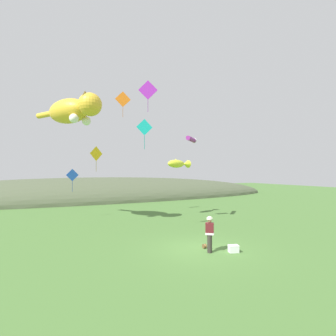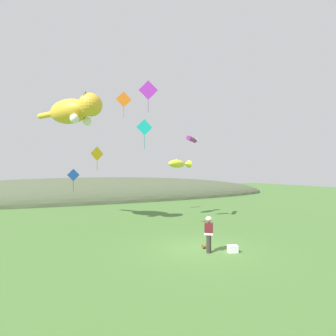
{
  "view_description": "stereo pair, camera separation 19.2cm",
  "coord_description": "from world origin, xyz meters",
  "px_view_note": "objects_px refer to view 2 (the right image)",
  "views": [
    {
      "loc": [
        -7.47,
        -11.49,
        4.03
      ],
      "look_at": [
        0.0,
        4.0,
        4.26
      ],
      "focal_mm": 28.0,
      "sensor_mm": 36.0,
      "label": 1
    },
    {
      "loc": [
        -7.3,
        -11.58,
        4.03
      ],
      "look_at": [
        0.0,
        4.0,
        4.26
      ],
      "focal_mm": 28.0,
      "sensor_mm": 36.0,
      "label": 2
    }
  ],
  "objects_px": {
    "picnic_cooler": "(233,249)",
    "kite_diamond_gold": "(97,154)",
    "kite_diamond_teal": "(144,128)",
    "kite_diamond_blue": "(73,175)",
    "kite_giant_cat": "(74,111)",
    "kite_fish_windsock": "(179,164)",
    "kite_diamond_violet": "(148,90)",
    "kite_diamond_orange": "(124,100)",
    "kite_spool": "(204,246)",
    "festival_attendant": "(209,233)",
    "kite_tube_streamer": "(192,139)"
  },
  "relations": [
    {
      "from": "kite_giant_cat",
      "to": "kite_fish_windsock",
      "type": "bearing_deg",
      "value": 1.28
    },
    {
      "from": "kite_diamond_blue",
      "to": "kite_diamond_orange",
      "type": "bearing_deg",
      "value": -13.91
    },
    {
      "from": "kite_giant_cat",
      "to": "kite_diamond_violet",
      "type": "relative_size",
      "value": 2.77
    },
    {
      "from": "kite_diamond_blue",
      "to": "kite_giant_cat",
      "type": "bearing_deg",
      "value": -95.16
    },
    {
      "from": "kite_giant_cat",
      "to": "kite_diamond_teal",
      "type": "bearing_deg",
      "value": -51.03
    },
    {
      "from": "picnic_cooler",
      "to": "kite_diamond_gold",
      "type": "distance_m",
      "value": 14.29
    },
    {
      "from": "kite_diamond_violet",
      "to": "kite_diamond_blue",
      "type": "distance_m",
      "value": 9.73
    },
    {
      "from": "kite_diamond_teal",
      "to": "kite_tube_streamer",
      "type": "bearing_deg",
      "value": 27.0
    },
    {
      "from": "kite_diamond_violet",
      "to": "kite_diamond_blue",
      "type": "bearing_deg",
      "value": 127.28
    },
    {
      "from": "picnic_cooler",
      "to": "kite_diamond_violet",
      "type": "relative_size",
      "value": 0.24
    },
    {
      "from": "kite_spool",
      "to": "kite_diamond_orange",
      "type": "relative_size",
      "value": 0.1
    },
    {
      "from": "picnic_cooler",
      "to": "kite_giant_cat",
      "type": "distance_m",
      "value": 14.89
    },
    {
      "from": "picnic_cooler",
      "to": "kite_diamond_gold",
      "type": "relative_size",
      "value": 0.26
    },
    {
      "from": "kite_diamond_orange",
      "to": "festival_attendant",
      "type": "bearing_deg",
      "value": -84.61
    },
    {
      "from": "festival_attendant",
      "to": "kite_diamond_orange",
      "type": "distance_m",
      "value": 15.08
    },
    {
      "from": "kite_spool",
      "to": "kite_diamond_orange",
      "type": "distance_m",
      "value": 15.1
    },
    {
      "from": "festival_attendant",
      "to": "kite_diamond_orange",
      "type": "height_order",
      "value": "kite_diamond_orange"
    },
    {
      "from": "kite_giant_cat",
      "to": "kite_fish_windsock",
      "type": "distance_m",
      "value": 9.87
    },
    {
      "from": "kite_diamond_orange",
      "to": "kite_diamond_violet",
      "type": "relative_size",
      "value": 0.99
    },
    {
      "from": "picnic_cooler",
      "to": "kite_diamond_teal",
      "type": "bearing_deg",
      "value": 115.38
    },
    {
      "from": "kite_fish_windsock",
      "to": "kite_diamond_teal",
      "type": "relative_size",
      "value": 1.41
    },
    {
      "from": "picnic_cooler",
      "to": "kite_diamond_teal",
      "type": "height_order",
      "value": "kite_diamond_teal"
    },
    {
      "from": "kite_spool",
      "to": "kite_diamond_teal",
      "type": "xyz_separation_m",
      "value": [
        -1.71,
        4.37,
        6.77
      ]
    },
    {
      "from": "kite_diamond_blue",
      "to": "picnic_cooler",
      "type": "bearing_deg",
      "value": -64.48
    },
    {
      "from": "kite_diamond_teal",
      "to": "kite_diamond_blue",
      "type": "distance_m",
      "value": 9.02
    },
    {
      "from": "kite_tube_streamer",
      "to": "festival_attendant",
      "type": "bearing_deg",
      "value": -114.72
    },
    {
      "from": "kite_diamond_blue",
      "to": "kite_diamond_teal",
      "type": "bearing_deg",
      "value": -64.37
    },
    {
      "from": "kite_fish_windsock",
      "to": "kite_diamond_violet",
      "type": "relative_size",
      "value": 1.21
    },
    {
      "from": "festival_attendant",
      "to": "kite_diamond_violet",
      "type": "height_order",
      "value": "kite_diamond_violet"
    },
    {
      "from": "kite_tube_streamer",
      "to": "kite_diamond_violet",
      "type": "xyz_separation_m",
      "value": [
        -4.19,
        -0.94,
        3.23
      ]
    },
    {
      "from": "kite_spool",
      "to": "kite_diamond_gold",
      "type": "distance_m",
      "value": 13.0
    },
    {
      "from": "kite_fish_windsock",
      "to": "kite_spool",
      "type": "bearing_deg",
      "value": -110.19
    },
    {
      "from": "festival_attendant",
      "to": "kite_giant_cat",
      "type": "relative_size",
      "value": 0.28
    },
    {
      "from": "festival_attendant",
      "to": "picnic_cooler",
      "type": "bearing_deg",
      "value": -23.69
    },
    {
      "from": "kite_diamond_gold",
      "to": "kite_diamond_violet",
      "type": "distance_m",
      "value": 7.34
    },
    {
      "from": "kite_diamond_teal",
      "to": "kite_diamond_violet",
      "type": "bearing_deg",
      "value": 61.75
    },
    {
      "from": "kite_spool",
      "to": "kite_diamond_blue",
      "type": "relative_size",
      "value": 0.12
    },
    {
      "from": "kite_spool",
      "to": "kite_diamond_teal",
      "type": "height_order",
      "value": "kite_diamond_teal"
    },
    {
      "from": "festival_attendant",
      "to": "kite_diamond_teal",
      "type": "bearing_deg",
      "value": 106.92
    },
    {
      "from": "picnic_cooler",
      "to": "kite_diamond_violet",
      "type": "distance_m",
      "value": 12.23
    },
    {
      "from": "kite_tube_streamer",
      "to": "picnic_cooler",
      "type": "bearing_deg",
      "value": -106.66
    },
    {
      "from": "kite_giant_cat",
      "to": "kite_diamond_blue",
      "type": "distance_m",
      "value": 5.65
    },
    {
      "from": "kite_fish_windsock",
      "to": "kite_diamond_violet",
      "type": "height_order",
      "value": "kite_diamond_violet"
    },
    {
      "from": "kite_giant_cat",
      "to": "kite_diamond_orange",
      "type": "bearing_deg",
      "value": 22.19
    },
    {
      "from": "festival_attendant",
      "to": "kite_tube_streamer",
      "type": "bearing_deg",
      "value": 65.28
    },
    {
      "from": "kite_spool",
      "to": "festival_attendant",
      "type": "bearing_deg",
      "value": -103.13
    },
    {
      "from": "picnic_cooler",
      "to": "kite_fish_windsock",
      "type": "height_order",
      "value": "kite_fish_windsock"
    },
    {
      "from": "kite_spool",
      "to": "kite_tube_streamer",
      "type": "relative_size",
      "value": 0.14
    },
    {
      "from": "picnic_cooler",
      "to": "kite_fish_windsock",
      "type": "relative_size",
      "value": 0.2
    },
    {
      "from": "kite_diamond_teal",
      "to": "kite_diamond_gold",
      "type": "bearing_deg",
      "value": 104.58
    }
  ]
}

